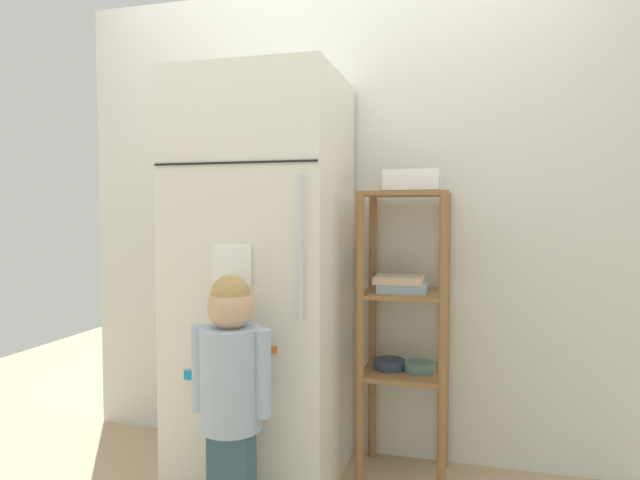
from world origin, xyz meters
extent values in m
cube|color=silver|center=(0.00, 0.36, 1.13)|extent=(2.69, 0.03, 2.26)
cube|color=silver|center=(-0.26, 0.02, 0.88)|extent=(0.69, 0.63, 1.76)
cube|color=black|center=(-0.26, -0.30, 1.36)|extent=(0.67, 0.01, 0.01)
cylinder|color=silver|center=(0.02, -0.32, 1.04)|extent=(0.02, 0.02, 0.54)
cube|color=white|center=(-0.26, -0.30, 0.97)|extent=(0.16, 0.01, 0.17)
cube|color=orange|center=(-0.30, -0.30, 0.75)|extent=(0.03, 0.02, 0.03)
cube|color=#0F8EC4|center=(-0.45, -0.30, 0.52)|extent=(0.04, 0.01, 0.04)
cube|color=orange|center=(-0.09, -0.30, 0.65)|extent=(0.03, 0.01, 0.03)
cube|color=#BF6532|center=(-0.27, -0.30, 0.80)|extent=(0.03, 0.01, 0.03)
cylinder|color=#9EB2C6|center=(-0.21, -0.44, 0.57)|extent=(0.22, 0.22, 0.37)
sphere|color=#9EB2C6|center=(-0.21, -0.37, 0.75)|extent=(0.10, 0.10, 0.10)
sphere|color=tan|center=(-0.21, -0.44, 0.83)|extent=(0.17, 0.17, 0.17)
sphere|color=tan|center=(-0.21, -0.44, 0.88)|extent=(0.14, 0.14, 0.14)
cylinder|color=#9EB2C6|center=(-0.33, -0.44, 0.60)|extent=(0.06, 0.06, 0.31)
cylinder|color=#9EB2C6|center=(-0.08, -0.44, 0.60)|extent=(0.06, 0.06, 0.31)
cylinder|color=olive|center=(0.18, 0.00, 0.63)|extent=(0.04, 0.04, 1.26)
cylinder|color=olive|center=(0.52, 0.00, 0.63)|extent=(0.04, 0.04, 1.26)
cylinder|color=olive|center=(0.18, 0.32, 0.63)|extent=(0.04, 0.04, 1.26)
cylinder|color=olive|center=(0.52, 0.32, 0.63)|extent=(0.04, 0.04, 1.26)
cube|color=olive|center=(0.35, 0.16, 1.25)|extent=(0.36, 0.34, 0.02)
cube|color=olive|center=(0.35, 0.16, 0.82)|extent=(0.36, 0.34, 0.02)
cube|color=olive|center=(0.35, 0.16, 0.47)|extent=(0.36, 0.34, 0.02)
cube|color=#99B2C6|center=(0.34, 0.15, 0.84)|extent=(0.21, 0.20, 0.04)
cube|color=#C6AD8E|center=(0.33, 0.14, 0.88)|extent=(0.21, 0.20, 0.03)
cylinder|color=#2D384C|center=(0.28, 0.16, 0.50)|extent=(0.14, 0.14, 0.04)
cylinder|color=#4C7266|center=(0.42, 0.16, 0.50)|extent=(0.14, 0.14, 0.04)
cube|color=white|center=(0.38, 0.17, 1.26)|extent=(0.25, 0.18, 0.01)
cube|color=white|center=(0.38, 0.08, 1.31)|extent=(0.25, 0.01, 0.09)
cube|color=white|center=(0.38, 0.26, 1.31)|extent=(0.25, 0.01, 0.09)
cube|color=white|center=(0.26, 0.17, 1.31)|extent=(0.01, 0.18, 0.09)
cube|color=white|center=(0.50, 0.17, 1.31)|extent=(0.01, 0.18, 0.09)
sphere|color=maroon|center=(0.41, 0.15, 1.30)|extent=(0.08, 0.08, 0.08)
sphere|color=orange|center=(0.37, 0.20, 1.30)|extent=(0.07, 0.07, 0.07)
camera|label=1|loc=(0.61, -2.23, 1.17)|focal=30.74mm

